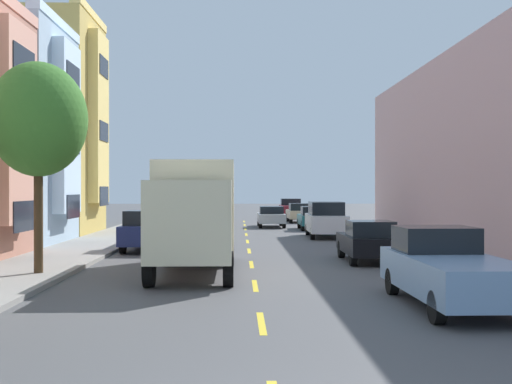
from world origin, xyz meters
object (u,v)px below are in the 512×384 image
Objects in this scene: parked_hatchback_black at (368,241)px; parked_hatchback_teal at (313,218)px; parked_hatchback_champagne at (299,213)px; parked_pickup_red at (188,212)px; parked_pickup_navy at (150,231)px; parked_pickup_sky at (449,269)px; moving_silver_sedan at (271,216)px; street_tree_second at (38,120)px; delivery_box_truck at (196,210)px; parked_suv_white at (326,219)px; parked_pickup_burgundy at (291,209)px.

parked_hatchback_black and parked_hatchback_teal have the same top height.
parked_hatchback_teal is (0.12, 18.67, 0.00)m from parked_hatchback_black.
parked_pickup_red is at bearing -176.04° from parked_hatchback_champagne.
parked_pickup_navy reaches higher than parked_hatchback_teal.
parked_hatchback_champagne and parked_hatchback_teal have the same top height.
parked_pickup_red is 1.32× the size of parked_hatchback_champagne.
parked_pickup_sky is 27.58m from parked_hatchback_teal.
parked_hatchback_teal reaches higher than moving_silver_sedan.
parked_hatchback_black is at bearing 19.97° from street_tree_second.
parked_pickup_navy is (-2.45, 7.46, -1.14)m from delivery_box_truck.
delivery_box_truck reaches higher than parked_pickup_sky.
parked_pickup_red is 1.00× the size of parked_pickup_navy.
parked_hatchback_teal is at bearing -50.14° from moving_silver_sedan.
moving_silver_sedan is at bearing -112.20° from parked_hatchback_champagne.
parked_pickup_red is 8.67m from parked_hatchback_champagne.
parked_pickup_red reaches higher than moving_silver_sedan.
parked_suv_white is 23.79m from parked_pickup_burgundy.
parked_hatchback_black is (6.04, 2.56, -1.21)m from delivery_box_truck.
parked_hatchback_black is (-0.09, -35.78, -0.07)m from parked_pickup_burgundy.
street_tree_second is 25.28m from parked_hatchback_teal.
parked_hatchback_teal is at bearing 58.02° from parked_pickup_navy.
moving_silver_sedan is (6.16, -5.51, -0.08)m from parked_pickup_red.
parked_hatchback_teal is at bearing -89.65° from parked_hatchback_champagne.
parked_hatchback_black is at bearing -90.12° from parked_hatchback_champagne.
street_tree_second reaches higher than parked_pickup_red.
parked_hatchback_teal is at bearing -44.55° from parked_pickup_red.
parked_pickup_navy is (-8.55, -22.94, 0.07)m from parked_hatchback_champagne.
moving_silver_sedan is at bearing 129.86° from parked_hatchback_teal.
street_tree_second is at bearing -105.14° from parked_pickup_burgundy.
parked_pickup_burgundy is 1.32× the size of parked_hatchback_teal.
moving_silver_sedan is (-2.50, 9.73, -0.24)m from parked_suv_white.
parked_suv_white is 17.53m from parked_pickup_red.
street_tree_second reaches higher than parked_hatchback_black.
parked_pickup_navy reaches higher than moving_silver_sedan.
parked_hatchback_champagne is at bearing 3.96° from parked_pickup_red.
parked_hatchback_black is at bearing -90.30° from parked_suv_white.
parked_pickup_red is 1.32× the size of parked_hatchback_black.
parked_pickup_sky and parked_pickup_red have the same top height.
parked_pickup_sky is at bearing -90.03° from parked_suv_white.
street_tree_second is 1.39× the size of moving_silver_sedan.
delivery_box_truck is at bearing -99.08° from parked_pickup_burgundy.
delivery_box_truck is 1.99× the size of parked_hatchback_champagne.
parked_hatchback_champagne is at bearing 90.35° from parked_hatchback_teal.
parked_hatchback_black is at bearing -90.36° from parked_hatchback_teal.
street_tree_second is 0.78× the size of delivery_box_truck.
parked_pickup_sky is at bearing -85.36° from moving_silver_sedan.
parked_pickup_navy is (-8.60, -13.78, 0.07)m from parked_hatchback_teal.
street_tree_second is 9.81m from parked_pickup_navy.
parked_hatchback_teal is at bearing 73.84° from delivery_box_truck.
delivery_box_truck is 22.14m from parked_hatchback_teal.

